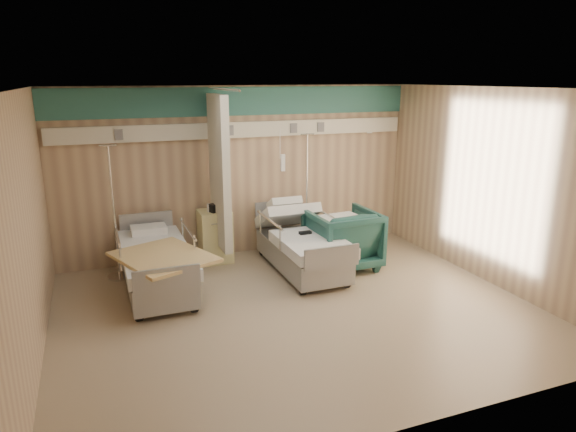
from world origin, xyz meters
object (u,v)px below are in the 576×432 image
Objects in this scene: iv_stand_left at (117,252)px; bed_left at (157,269)px; bedside_cabinet at (215,236)px; iv_stand_right at (306,225)px; bed_right at (301,251)px; visitor_armchair at (342,239)px.

bed_left is at bearing -55.91° from iv_stand_left.
bed_left is 1.39m from bedside_cabinet.
bed_left is 1.07× the size of iv_stand_right.
bed_right is at bearing 0.00° from bed_left.
visitor_armchair is 0.51× the size of iv_stand_left.
visitor_armchair is 3.43m from iv_stand_left.
bed_right is 2.10× the size of visitor_armchair.
bed_right is 1.00× the size of bed_left.
bedside_cabinet reaches higher than bed_right.
bed_right is at bearing -14.82° from iv_stand_left.
iv_stand_left is at bearing -172.89° from bedside_cabinet.
iv_stand_left is (-3.18, -0.27, -0.00)m from iv_stand_right.
bed_left is 2.86m from visitor_armchair.
bedside_cabinet is 0.82× the size of visitor_armchair.
bedside_cabinet is at bearing -30.37° from visitor_armchair.
visitor_armchair is (1.80, -1.00, 0.04)m from bedside_cabinet.
bed_left is at bearing -3.31° from visitor_armchair.
visitor_armchair is 0.51× the size of iv_stand_right.
iv_stand_right is at bearing 2.78° from bedside_cabinet.
iv_stand_right is (1.65, 0.08, -0.01)m from bedside_cabinet.
bed_left is at bearing -139.40° from bedside_cabinet.
iv_stand_left reaches higher than visitor_armchair.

